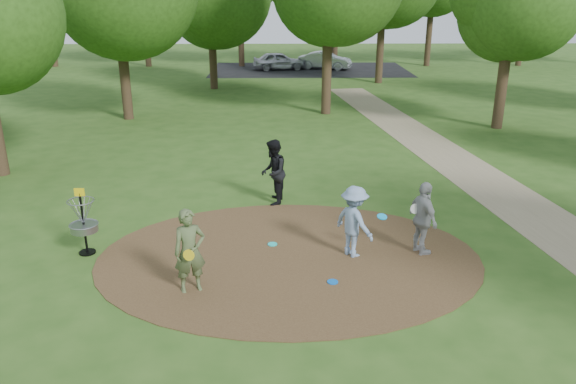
{
  "coord_description": "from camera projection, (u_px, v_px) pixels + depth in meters",
  "views": [
    {
      "loc": [
        -0.2,
        -11.08,
        5.58
      ],
      "look_at": [
        0.0,
        1.2,
        1.1
      ],
      "focal_mm": 35.0,
      "sensor_mm": 36.0,
      "label": 1
    }
  ],
  "objects": [
    {
      "name": "ground",
      "position": [
        289.0,
        258.0,
        12.32
      ],
      "size": [
        100.0,
        100.0,
        0.0
      ],
      "primitive_type": "plane",
      "color": "#2D5119",
      "rests_on": "ground"
    },
    {
      "name": "dirt_clearing",
      "position": [
        289.0,
        257.0,
        12.32
      ],
      "size": [
        8.4,
        8.4,
        0.02
      ],
      "primitive_type": "cylinder",
      "color": "#47301C",
      "rests_on": "ground"
    },
    {
      "name": "car_right",
      "position": [
        325.0,
        60.0,
        40.51
      ],
      "size": [
        3.99,
        2.37,
        1.24
      ],
      "primitive_type": "imported",
      "rotation": [
        0.0,
        0.0,
        1.27
      ],
      "color": "#AAAEB2",
      "rests_on": "ground"
    },
    {
      "name": "car_left",
      "position": [
        279.0,
        61.0,
        40.17
      ],
      "size": [
        3.9,
        2.04,
        1.27
      ],
      "primitive_type": "imported",
      "rotation": [
        0.0,
        0.0,
        1.72
      ],
      "color": "#ADADB5",
      "rests_on": "ground"
    },
    {
      "name": "parking_lot",
      "position": [
        309.0,
        70.0,
        40.53
      ],
      "size": [
        14.0,
        8.0,
        0.01
      ],
      "primitive_type": "cube",
      "color": "black",
      "rests_on": "ground"
    },
    {
      "name": "player_throwing_with_disc",
      "position": [
        354.0,
        222.0,
        12.16
      ],
      "size": [
        1.29,
        1.19,
        1.61
      ],
      "color": "#7D97BB",
      "rests_on": "ground"
    },
    {
      "name": "footpath",
      "position": [
        542.0,
        220.0,
        14.3
      ],
      "size": [
        7.55,
        39.89,
        0.01
      ],
      "primitive_type": "cube",
      "rotation": [
        0.0,
        0.0,
        0.14
      ],
      "color": "#8C7A5B",
      "rests_on": "ground"
    },
    {
      "name": "player_walking_with_disc",
      "position": [
        273.0,
        172.0,
        15.13
      ],
      "size": [
        0.76,
        0.93,
        1.79
      ],
      "color": "black",
      "rests_on": "ground"
    },
    {
      "name": "disc_ground_blue",
      "position": [
        333.0,
        282.0,
        11.25
      ],
      "size": [
        0.22,
        0.22,
        0.02
      ],
      "primitive_type": "cylinder",
      "color": "blue",
      "rests_on": "dirt_clearing"
    },
    {
      "name": "disc_golf_basket",
      "position": [
        83.0,
        217.0,
        12.24
      ],
      "size": [
        0.63,
        0.63,
        1.54
      ],
      "color": "black",
      "rests_on": "ground"
    },
    {
      "name": "disc_ground_cyan",
      "position": [
        272.0,
        244.0,
        12.9
      ],
      "size": [
        0.22,
        0.22,
        0.02
      ],
      "primitive_type": "cylinder",
      "color": "#1AD4D1",
      "rests_on": "dirt_clearing"
    },
    {
      "name": "player_waiting_with_disc",
      "position": [
        423.0,
        219.0,
        12.24
      ],
      "size": [
        0.7,
        1.06,
        1.67
      ],
      "color": "#9B9C9E",
      "rests_on": "ground"
    },
    {
      "name": "player_observer_with_disc",
      "position": [
        190.0,
        251.0,
        10.7
      ],
      "size": [
        0.72,
        0.6,
        1.69
      ],
      "color": "#506038",
      "rests_on": "ground"
    }
  ]
}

